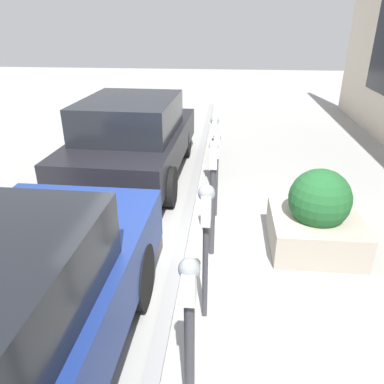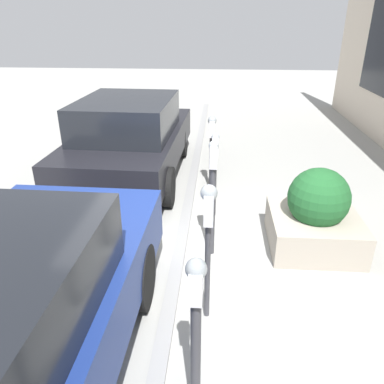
{
  "view_description": "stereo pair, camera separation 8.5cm",
  "coord_description": "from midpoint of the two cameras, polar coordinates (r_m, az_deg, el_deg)",
  "views": [
    {
      "loc": [
        -4.18,
        -0.48,
        2.88
      ],
      "look_at": [
        0.0,
        -0.09,
        0.92
      ],
      "focal_mm": 35.0,
      "sensor_mm": 36.0,
      "label": 1
    },
    {
      "loc": [
        -4.19,
        -0.4,
        2.88
      ],
      "look_at": [
        0.0,
        -0.09,
        0.92
      ],
      "focal_mm": 35.0,
      "sensor_mm": 36.0,
      "label": 2
    }
  ],
  "objects": [
    {
      "name": "ground_plane",
      "position": [
        5.1,
        -1.53,
        -9.36
      ],
      "size": [
        40.0,
        40.0,
        0.0
      ],
      "primitive_type": "plane",
      "color": "#999993"
    },
    {
      "name": "planter_box",
      "position": [
        5.29,
        17.9,
        -3.55
      ],
      "size": [
        1.17,
        1.18,
        1.13
      ],
      "color": "#A39989",
      "rests_on": "ground_plane"
    },
    {
      "name": "parking_meter_nearest",
      "position": [
        2.75,
        -0.35,
        -19.13
      ],
      "size": [
        0.17,
        0.15,
        1.48
      ],
      "color": "#38383D",
      "rests_on": "ground_plane"
    },
    {
      "name": "parking_meter_middle",
      "position": [
        4.66,
        2.64,
        0.4
      ],
      "size": [
        0.14,
        0.12,
        1.57
      ],
      "color": "#38383D",
      "rests_on": "ground_plane"
    },
    {
      "name": "parking_meter_fourth",
      "position": [
        5.68,
        3.05,
        4.28
      ],
      "size": [
        0.14,
        0.12,
        1.36
      ],
      "color": "#38383D",
      "rests_on": "ground_plane"
    },
    {
      "name": "parked_car_middle",
      "position": [
        7.32,
        -9.77,
        8.17
      ],
      "size": [
        4.1,
        1.99,
        1.56
      ],
      "rotation": [
        0.0,
        0.0,
        -0.03
      ],
      "color": "black",
      "rests_on": "ground_plane"
    },
    {
      "name": "parking_meter_second",
      "position": [
        3.54,
        1.83,
        -4.75
      ],
      "size": [
        0.19,
        0.16,
        1.52
      ],
      "color": "#38383D",
      "rests_on": "ground_plane"
    },
    {
      "name": "parking_meter_farthest",
      "position": [
        6.66,
        2.65,
        7.76
      ],
      "size": [
        0.18,
        0.15,
        1.35
      ],
      "color": "#38383D",
      "rests_on": "ground_plane"
    },
    {
      "name": "curb_strip",
      "position": [
        5.1,
        -2.44,
        -9.14
      ],
      "size": [
        19.0,
        0.16,
        0.04
      ],
      "color": "gray",
      "rests_on": "ground_plane"
    }
  ]
}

